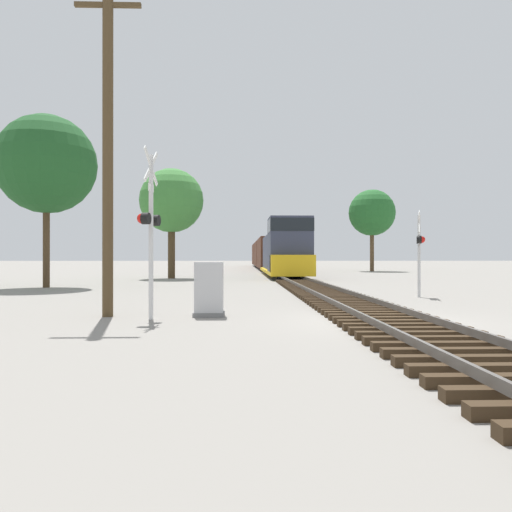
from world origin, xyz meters
TOP-DOWN VIEW (x-y plane):
  - ground_plane at (0.00, 0.00)m, footprint 400.00×400.00m
  - rail_track_bed at (0.00, -0.00)m, footprint 2.60×160.00m
  - freight_train at (0.00, 51.28)m, footprint 3.08×61.77m
  - crossing_signal_near at (-5.91, 0.61)m, footprint 0.48×1.01m
  - crossing_signal_far at (3.68, 7.47)m, footprint 0.58×1.00m
  - relay_cabinet at (-4.42, 1.27)m, footprint 0.84×0.70m
  - utility_pole at (-7.18, 1.27)m, footprint 1.80×0.29m
  - tree_far_right at (-13.91, 14.44)m, footprint 5.24×5.24m
  - tree_mid_background at (-8.81, 25.55)m, footprint 4.85×4.85m
  - tree_deep_background at (11.42, 44.05)m, footprint 5.28×5.28m

SIDE VIEW (x-z plane):
  - ground_plane at x=0.00m, z-range 0.00..0.00m
  - rail_track_bed at x=0.00m, z-range -0.02..0.29m
  - relay_cabinet at x=-4.42m, z-range -0.01..1.48m
  - freight_train at x=0.00m, z-range -0.24..4.25m
  - crossing_signal_far at x=3.68m, z-range 0.42..3.90m
  - crossing_signal_near at x=-5.91m, z-range 0.27..4.71m
  - utility_pole at x=-7.18m, z-range 0.13..9.23m
  - tree_mid_background at x=-8.81m, z-range 1.70..10.04m
  - tree_far_right at x=-13.91m, z-range 1.96..11.15m
  - tree_deep_background at x=11.42m, z-range 2.00..11.33m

